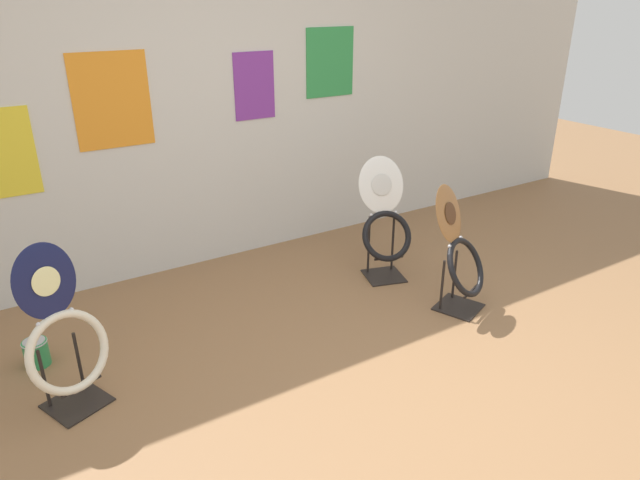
{
  "coord_description": "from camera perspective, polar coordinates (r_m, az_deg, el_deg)",
  "views": [
    {
      "loc": [
        -1.66,
        -1.75,
        2.0
      ],
      "look_at": [
        0.09,
        1.07,
        0.55
      ],
      "focal_mm": 32.0,
      "sensor_mm": 36.0,
      "label": 1
    }
  ],
  "objects": [
    {
      "name": "ground_plane",
      "position": [
        3.14,
        9.26,
        -16.42
      ],
      "size": [
        14.0,
        14.0,
        0.0
      ],
      "primitive_type": "plane",
      "color": "#8E6642"
    },
    {
      "name": "toilet_seat_display_white_plain",
      "position": [
        4.25,
        6.51,
        1.5
      ],
      "size": [
        0.45,
        0.45,
        0.9
      ],
      "color": "black",
      "rests_on": "ground_plane"
    },
    {
      "name": "toilet_seat_display_navy_moon",
      "position": [
        3.18,
        -24.19,
        -9.28
      ],
      "size": [
        0.47,
        0.36,
        0.91
      ],
      "color": "black",
      "rests_on": "ground_plane"
    },
    {
      "name": "wall_back",
      "position": [
        4.44,
        -9.84,
        14.17
      ],
      "size": [
        8.0,
        0.07,
        2.6
      ],
      "color": "silver",
      "rests_on": "ground_plane"
    },
    {
      "name": "toilet_seat_display_woodgrain",
      "position": [
        3.91,
        13.84,
        -1.54
      ],
      "size": [
        0.47,
        0.46,
        0.85
      ],
      "color": "black",
      "rests_on": "ground_plane"
    },
    {
      "name": "paint_can",
      "position": [
        3.74,
        -26.51,
        -9.98
      ],
      "size": [
        0.14,
        0.14,
        0.16
      ],
      "color": "#2D8E4C",
      "rests_on": "ground_plane"
    }
  ]
}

